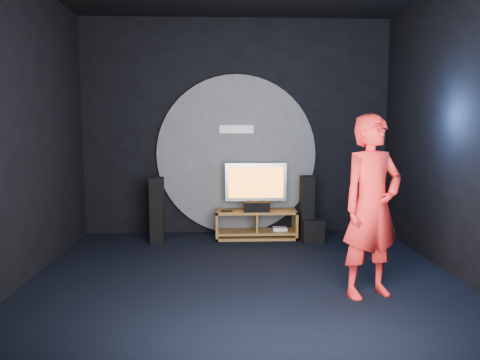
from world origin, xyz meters
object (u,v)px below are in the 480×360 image
(tv, at_px, (256,184))
(media_console, at_px, (256,226))
(subwoofer, at_px, (313,230))
(tower_speaker_right, at_px, (307,208))
(player, at_px, (372,206))
(tower_speaker_left, at_px, (157,210))

(tv, bearing_deg, media_console, -83.57)
(subwoofer, bearing_deg, media_console, 161.63)
(tower_speaker_right, bearing_deg, media_console, 168.87)
(media_console, bearing_deg, player, -68.88)
(tv, bearing_deg, tower_speaker_right, -15.70)
(tv, bearing_deg, tower_speaker_left, -168.24)
(tower_speaker_right, bearing_deg, subwoofer, -61.27)
(media_console, relative_size, player, 0.67)
(tower_speaker_right, relative_size, player, 0.53)
(media_console, distance_m, tower_speaker_left, 1.58)
(subwoofer, bearing_deg, tower_speaker_right, 118.73)
(tower_speaker_right, xyz_separation_m, player, (0.22, -2.41, 0.45))
(tower_speaker_left, distance_m, tower_speaker_right, 2.31)
(player, bearing_deg, tower_speaker_right, 75.20)
(media_console, relative_size, tower_speaker_right, 1.27)
(media_console, bearing_deg, tower_speaker_left, -170.73)
(tv, distance_m, tower_speaker_right, 0.88)
(media_console, xyz_separation_m, tv, (-0.01, 0.07, 0.66))
(tv, height_order, tower_speaker_right, tv)
(media_console, xyz_separation_m, player, (0.99, -2.56, 0.76))
(media_console, relative_size, tower_speaker_left, 1.27)
(tower_speaker_left, bearing_deg, media_console, 9.27)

